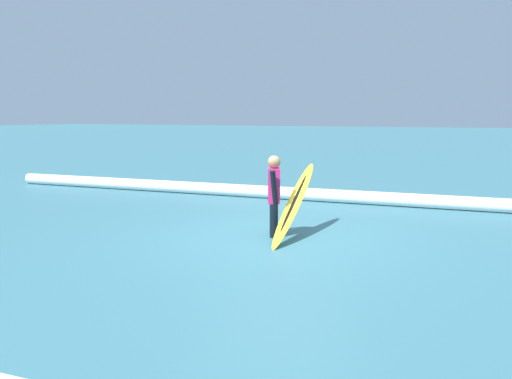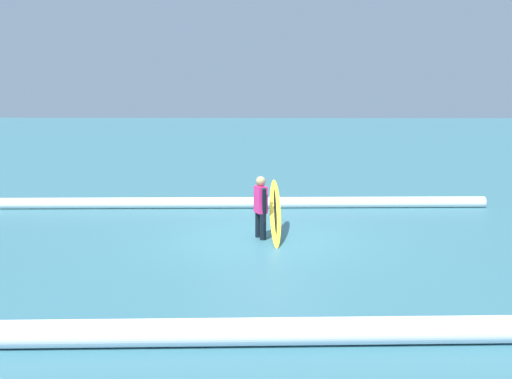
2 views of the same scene
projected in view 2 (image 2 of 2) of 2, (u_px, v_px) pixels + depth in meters
The scene contains 5 objects.
ground_plane at pixel (264, 239), 13.46m from camera, with size 159.16×159.16×0.00m, color #346976.
surfer at pixel (261, 204), 13.37m from camera, with size 0.32×0.63×1.38m.
surfboard at pixel (275, 212), 13.53m from camera, with size 0.31×2.13×1.19m.
wave_crest_foreground at pixel (209, 203), 17.14m from camera, with size 0.31×0.31×15.57m, color white.
wave_crest_midground at pixel (47, 334), 7.59m from camera, with size 0.35×0.35×21.35m, color white.
Camera 2 is at (-0.21, 13.15, 3.09)m, focal length 42.85 mm.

